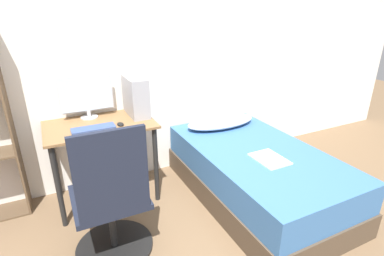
% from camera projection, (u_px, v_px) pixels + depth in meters
% --- Properties ---
extents(wall_back, '(8.00, 0.05, 2.50)m').
position_uv_depth(wall_back, '(123.00, 62.00, 2.91)').
color(wall_back, silver).
rests_on(wall_back, ground_plane).
extents(desk, '(0.94, 0.61, 0.78)m').
position_uv_depth(desk, '(101.00, 137.00, 2.73)').
color(desk, brown).
rests_on(desk, ground_plane).
extents(office_chair, '(0.59, 0.59, 1.08)m').
position_uv_depth(office_chair, '(112.00, 210.00, 2.13)').
color(office_chair, black).
rests_on(office_chair, ground_plane).
extents(bed, '(1.06, 1.85, 0.51)m').
position_uv_depth(bed, '(256.00, 174.00, 2.90)').
color(bed, '#4C3D2D').
rests_on(bed, ground_plane).
extents(pillow, '(0.80, 0.36, 0.11)m').
position_uv_depth(pillow, '(221.00, 122.00, 3.33)').
color(pillow, '#B2B7C6').
rests_on(pillow, bed).
extents(magazine, '(0.24, 0.32, 0.01)m').
position_uv_depth(magazine, '(270.00, 159.00, 2.62)').
color(magazine, silver).
rests_on(magazine, bed).
extents(monitor, '(0.48, 0.16, 0.41)m').
position_uv_depth(monitor, '(86.00, 95.00, 2.74)').
color(monitor, '#B7B7BC').
rests_on(monitor, desk).
extents(keyboard, '(0.36, 0.13, 0.02)m').
position_uv_depth(keyboard, '(93.00, 128.00, 2.54)').
color(keyboard, '#33477A').
rests_on(keyboard, desk).
extents(pc_tower, '(0.16, 0.38, 0.37)m').
position_uv_depth(pc_tower, '(136.00, 96.00, 2.84)').
color(pc_tower, '#99999E').
rests_on(pc_tower, desk).
extents(mouse, '(0.06, 0.09, 0.02)m').
position_uv_depth(mouse, '(120.00, 124.00, 2.64)').
color(mouse, black).
rests_on(mouse, desk).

